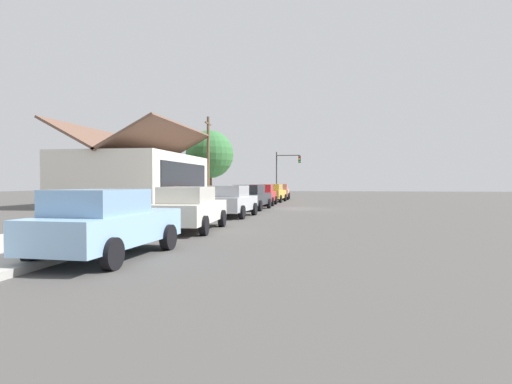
% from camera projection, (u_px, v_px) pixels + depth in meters
% --- Properties ---
extents(ground_plane, '(120.00, 120.00, 0.00)m').
position_uv_depth(ground_plane, '(295.00, 209.00, 29.63)').
color(ground_plane, '#4C4947').
extents(sidewalk_curb, '(60.00, 4.20, 0.16)m').
position_uv_depth(sidewalk_curb, '(213.00, 207.00, 30.52)').
color(sidewalk_curb, '#B2AFA8').
rests_on(sidewalk_curb, ground).
extents(car_skyblue, '(4.54, 2.15, 1.59)m').
position_uv_depth(car_skyblue, '(107.00, 223.00, 10.26)').
color(car_skyblue, '#8CB7E0').
rests_on(car_skyblue, ground).
extents(car_ivory, '(4.90, 2.08, 1.59)m').
position_uv_depth(car_ivory, '(190.00, 208.00, 16.09)').
color(car_ivory, silver).
rests_on(car_ivory, ground).
extents(car_silver, '(4.41, 2.20, 1.59)m').
position_uv_depth(car_silver, '(231.00, 201.00, 22.54)').
color(car_silver, silver).
rests_on(car_silver, ground).
extents(car_charcoal, '(4.98, 2.19, 1.59)m').
position_uv_depth(car_charcoal, '(251.00, 197.00, 28.56)').
color(car_charcoal, '#2D3035').
rests_on(car_charcoal, ground).
extents(car_cherry, '(4.48, 2.10, 1.59)m').
position_uv_depth(car_cherry, '(262.00, 195.00, 34.09)').
color(car_cherry, red).
rests_on(car_cherry, ground).
extents(car_mustard, '(4.95, 2.08, 1.59)m').
position_uv_depth(car_mustard, '(273.00, 193.00, 39.91)').
color(car_mustard, gold).
rests_on(car_mustard, ground).
extents(car_coral, '(4.64, 2.16, 1.59)m').
position_uv_depth(car_coral, '(280.00, 191.00, 45.97)').
color(car_coral, '#EA8C75').
rests_on(car_coral, ground).
extents(storefront_building, '(13.06, 7.76, 5.94)m').
position_uv_depth(storefront_building, '(138.00, 178.00, 33.65)').
color(storefront_building, silver).
rests_on(storefront_building, ground).
extents(shade_tree, '(4.51, 4.51, 6.65)m').
position_uv_depth(shade_tree, '(210.00, 154.00, 42.09)').
color(shade_tree, brown).
rests_on(shade_tree, ground).
extents(traffic_light_main, '(0.37, 2.79, 5.20)m').
position_uv_depth(traffic_light_main, '(286.00, 167.00, 50.40)').
color(traffic_light_main, '#383833').
rests_on(traffic_light_main, ground).
extents(utility_pole_wooden, '(1.80, 0.24, 7.50)m').
position_uv_depth(utility_pole_wooden, '(208.00, 158.00, 39.10)').
color(utility_pole_wooden, brown).
rests_on(utility_pole_wooden, ground).
extents(fire_hydrant_red, '(0.22, 0.22, 0.71)m').
position_uv_depth(fire_hydrant_red, '(210.00, 205.00, 24.49)').
color(fire_hydrant_red, red).
rests_on(fire_hydrant_red, sidewalk_curb).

